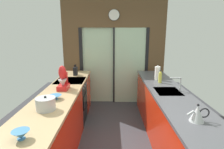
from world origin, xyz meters
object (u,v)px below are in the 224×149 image
object	(u,v)px
knife_block	(75,71)
paper_towel_roll	(157,73)
mixing_bowl_far	(54,97)
stand_mixer	(62,80)
kettle	(197,113)
stock_pot	(45,104)
oven_range	(71,102)
soap_bottle_far	(159,77)
mixing_bowl_mid	(20,135)

from	to	relation	value
knife_block	paper_towel_roll	distance (m)	1.83
mixing_bowl_far	stand_mixer	size ratio (longest dim) A/B	0.46
stand_mixer	kettle	bearing A→B (deg)	-33.05
knife_block	stock_pot	size ratio (longest dim) A/B	1.04
paper_towel_roll	mixing_bowl_far	bearing A→B (deg)	-147.61
oven_range	stand_mixer	bearing A→B (deg)	-88.24
mixing_bowl_far	knife_block	bearing A→B (deg)	90.00
soap_bottle_far	kettle	bearing A→B (deg)	-89.92
kettle	paper_towel_roll	bearing A→B (deg)	90.07
mixing_bowl_far	soap_bottle_far	size ratio (longest dim) A/B	0.78
knife_block	stand_mixer	world-z (taller)	stand_mixer
mixing_bowl_far	soap_bottle_far	bearing A→B (deg)	26.88
stand_mixer	paper_towel_roll	xyz separation A→B (m)	(1.78, 0.65, -0.02)
mixing_bowl_mid	stock_pot	distance (m)	0.65
oven_range	mixing_bowl_mid	bearing A→B (deg)	-89.50
oven_range	mixing_bowl_mid	size ratio (longest dim) A/B	5.64
kettle	paper_towel_roll	world-z (taller)	paper_towel_roll
mixing_bowl_mid	kettle	size ratio (longest dim) A/B	0.66
soap_bottle_far	paper_towel_roll	size ratio (longest dim) A/B	0.82
oven_range	soap_bottle_far	world-z (taller)	soap_bottle_far
mixing_bowl_mid	kettle	distance (m)	1.82
knife_block	stock_pot	world-z (taller)	knife_block
mixing_bowl_far	knife_block	xyz separation A→B (m)	(0.00, 1.54, 0.06)
paper_towel_roll	stock_pot	bearing A→B (deg)	-139.74
stand_mixer	mixing_bowl_far	bearing A→B (deg)	-90.00
oven_range	mixing_bowl_mid	distance (m)	2.17
kettle	mixing_bowl_mid	bearing A→B (deg)	-169.01
paper_towel_roll	stand_mixer	bearing A→B (deg)	-159.86
mixing_bowl_mid	kettle	world-z (taller)	kettle
mixing_bowl_far	kettle	bearing A→B (deg)	-20.97
knife_block	mixing_bowl_mid	bearing A→B (deg)	-90.00
oven_range	kettle	size ratio (longest dim) A/B	3.71
oven_range	stand_mixer	world-z (taller)	stand_mixer
soap_bottle_far	paper_towel_roll	world-z (taller)	paper_towel_roll
stand_mixer	stock_pot	world-z (taller)	stand_mixer
paper_towel_roll	mixing_bowl_mid	bearing A→B (deg)	-129.51
soap_bottle_far	mixing_bowl_mid	bearing A→B (deg)	-132.66
oven_range	mixing_bowl_mid	xyz separation A→B (m)	(0.02, -2.11, 0.51)
mixing_bowl_far	knife_block	world-z (taller)	knife_block
stand_mixer	kettle	world-z (taller)	stand_mixer
stand_mixer	kettle	size ratio (longest dim) A/B	1.69
stock_pot	soap_bottle_far	size ratio (longest dim) A/B	1.00
mixing_bowl_mid	stand_mixer	size ratio (longest dim) A/B	0.39
mixing_bowl_far	soap_bottle_far	world-z (taller)	soap_bottle_far
oven_range	soap_bottle_far	bearing A→B (deg)	-5.51
knife_block	soap_bottle_far	xyz separation A→B (m)	(1.78, -0.64, 0.01)
knife_block	stand_mixer	xyz separation A→B (m)	(-0.00, -1.06, 0.07)
stock_pot	paper_towel_roll	bearing A→B (deg)	40.26
mixing_bowl_far	paper_towel_roll	world-z (taller)	paper_towel_roll
mixing_bowl_mid	kettle	bearing A→B (deg)	10.99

